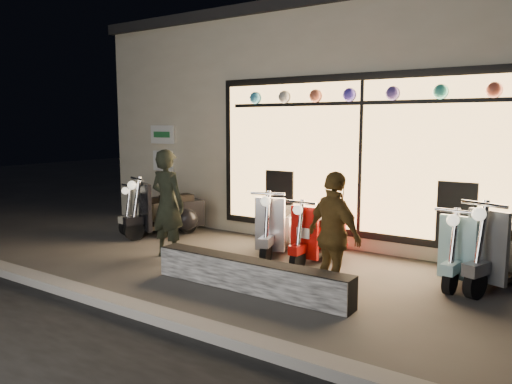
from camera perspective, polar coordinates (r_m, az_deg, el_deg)
ground at (r=7.12m, az=-0.57°, el=-9.15°), size 40.00×40.00×0.00m
kerb at (r=5.67m, az=-12.48°, el=-13.27°), size 40.00×0.25×0.12m
shop_building at (r=11.27m, az=14.15°, el=7.73°), size 10.20×6.23×4.20m
graffiti_barrier at (r=6.32m, az=-0.71°, el=-9.49°), size 2.76×0.28×0.40m
scooter_silver at (r=8.13m, az=2.70°, el=-4.02°), size 0.72×1.44×1.03m
scooter_red at (r=7.70m, az=7.43°, el=-4.96°), size 0.43×1.33×0.95m
scooter_black at (r=9.45m, az=-9.34°, el=-2.30°), size 0.86×1.48×1.08m
scooter_cream at (r=9.99m, az=-11.37°, el=-2.20°), size 0.54×1.28×0.91m
scooter_blue at (r=7.25m, az=23.26°, el=-6.20°), size 0.54×1.41×1.00m
scooter_grey at (r=7.21m, az=27.14°, el=-6.15°), size 0.85×1.55×1.11m
man at (r=7.84m, az=-10.07°, el=-1.35°), size 0.62×0.41×1.69m
woman at (r=5.99m, az=8.92°, el=-4.95°), size 0.97×0.73×1.53m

